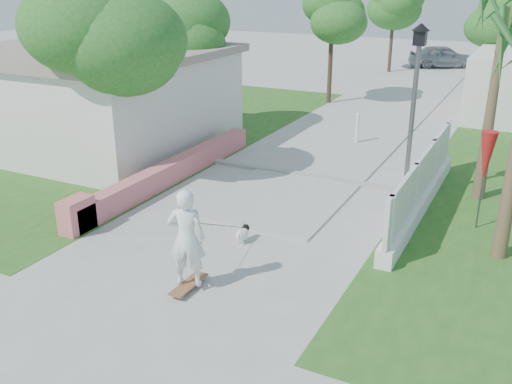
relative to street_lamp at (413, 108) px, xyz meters
The scene contains 19 objects.
ground 6.67m from the street_lamp, 117.80° to the right, with size 90.00×90.00×0.00m, color #B7B7B2.
path_strip 14.98m from the street_lamp, 101.31° to the left, with size 3.20×36.00×0.06m, color #B7B7B2.
curb 3.78m from the street_lamp, behind, with size 6.50×0.25×0.10m, color #999993.
grass_left 10.49m from the street_lamp, 165.83° to the left, with size 8.00×20.00×0.01m, color #275E1D.
pink_wall 6.83m from the street_lamp, 162.57° to the right, with size 0.45×8.20×0.80m.
house_left 10.94m from the street_lamp, behind, with size 8.40×7.40×3.23m.
lattice_fence 2.01m from the street_lamp, 44.82° to the right, with size 0.35×7.00×1.50m.
street_lamp is the anchor object (origin of this frame).
bollard 5.56m from the street_lamp, 120.96° to the left, with size 0.14×0.14×1.09m.
patio_umbrella 2.27m from the street_lamp, 27.76° to the right, with size 0.36×0.36×2.30m.
tree_left_near 7.92m from the street_lamp, 161.15° to the right, with size 3.60×3.60×5.28m.
tree_left_mid 8.96m from the street_lamp, 160.42° to the left, with size 3.20×3.20×4.85m.
tree_path_left 12.10m from the street_lamp, 119.30° to the left, with size 3.40×3.40×5.23m.
tree_path_right 14.52m from the street_lamp, 88.74° to the left, with size 3.00×3.00×4.79m.
tree_path_far 21.30m from the street_lamp, 105.50° to the left, with size 3.20×3.20×5.17m.
palm_far 2.85m from the street_lamp, 30.47° to the left, with size 1.80×1.80×5.30m.
skateboarder 6.47m from the street_lamp, 114.56° to the right, with size 0.80×2.89×1.99m.
dog 5.32m from the street_lamp, 122.23° to the right, with size 0.27×0.55×0.37m.
parked_car 23.69m from the street_lamp, 97.50° to the left, with size 1.65×4.10×1.40m, color #B3B5BB.
Camera 1 is at (5.67, -8.55, 5.50)m, focal length 40.00 mm.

